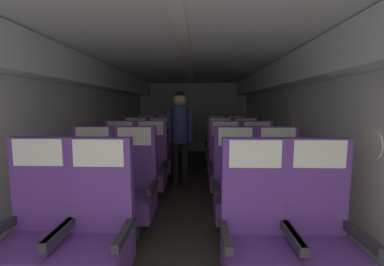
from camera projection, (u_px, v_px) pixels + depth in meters
The scene contains 23 objects.
ground at pixel (188, 193), 4.07m from camera, with size 3.51×7.74×0.02m, color #3D3833.
fuselage_shell at pixel (189, 98), 4.15m from camera, with size 3.39×7.39×2.14m.
seat_a_left_window at pixel (35, 234), 1.81m from camera, with size 0.50×0.49×1.19m.
seat_a_left_aisle at pixel (97, 236), 1.78m from camera, with size 0.50×0.49×1.19m.
seat_a_right_aisle at pixel (321, 239), 1.74m from camera, with size 0.50×0.49×1.19m.
seat_a_right_window at pixel (256, 238), 1.75m from camera, with size 0.50×0.49×1.19m.
seat_b_left_window at pixel (91, 190), 2.75m from camera, with size 0.50×0.49×1.19m.
seat_b_left_aisle at pixel (134, 190), 2.74m from camera, with size 0.50×0.49×1.19m.
seat_b_right_aisle at pixel (279, 192), 2.69m from camera, with size 0.50×0.49×1.19m.
seat_b_right_window at pixel (235, 191), 2.71m from camera, with size 0.50×0.49×1.19m.
seat_c_left_window at pixel (119, 168), 3.69m from camera, with size 0.50×0.49×1.19m.
seat_c_left_aisle at pixel (150, 168), 3.69m from camera, with size 0.50×0.49×1.19m.
seat_c_right_aisle at pixel (257, 169), 3.64m from camera, with size 0.50×0.49×1.19m.
seat_c_right_window at pixel (225, 169), 3.64m from camera, with size 0.50×0.49×1.19m.
seat_d_left_window at pixel (136, 155), 4.66m from camera, with size 0.50×0.49×1.19m.
seat_d_left_aisle at pixel (160, 155), 4.62m from camera, with size 0.50×0.49×1.19m.
seat_d_right_aisle at pixel (245, 156), 4.59m from camera, with size 0.50×0.49×1.19m.
seat_d_right_window at pixel (220, 155), 4.59m from camera, with size 0.50×0.49×1.19m.
seat_e_left_window at pixel (146, 146), 5.58m from camera, with size 0.50×0.49×1.19m.
seat_e_left_aisle at pixel (166, 146), 5.58m from camera, with size 0.50×0.49×1.19m.
seat_e_right_aisle at pixel (237, 147), 5.54m from camera, with size 0.50×0.49×1.19m.
seat_e_right_window at pixel (216, 147), 5.56m from camera, with size 0.50×0.49×1.19m.
flight_attendant at pixel (180, 128), 4.25m from camera, with size 0.43×0.28×1.66m.
Camera 1 is at (0.16, -0.26, 1.43)m, focal length 23.24 mm.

